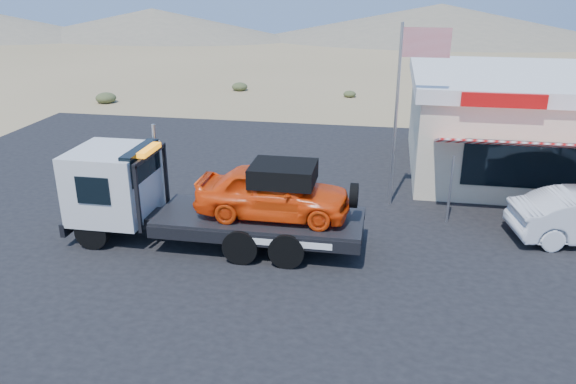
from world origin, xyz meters
name	(u,v)px	position (x,y,z in m)	size (l,w,h in m)	color
ground	(220,253)	(0.00, 0.00, 0.00)	(120.00, 120.00, 0.00)	#8C794F
asphalt_lot	(306,216)	(2.00, 3.00, 0.01)	(32.00, 24.00, 0.02)	black
tow_truck	(206,195)	(-0.52, 0.59, 1.51)	(8.38, 2.49, 2.80)	black
jerky_store	(546,123)	(10.50, 8.97, 1.99)	(10.40, 9.97, 3.90)	beige
flagpole	(405,96)	(4.93, 4.50, 3.76)	(1.55, 0.10, 6.00)	#99999E
desert_scrub	(10,135)	(-13.14, 9.42, 0.28)	(25.25, 33.24, 0.67)	#414927
distant_hills	(273,23)	(-9.77, 55.14, 1.89)	(126.00, 48.00, 4.20)	#726B59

